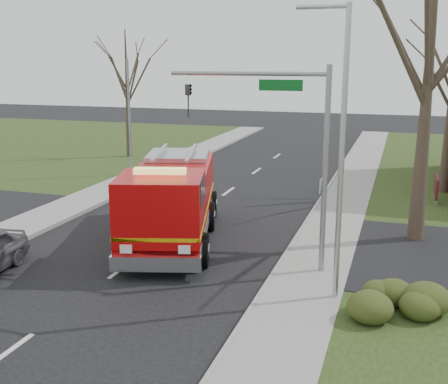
% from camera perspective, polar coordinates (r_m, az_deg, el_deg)
% --- Properties ---
extents(ground, '(120.00, 120.00, 0.00)m').
position_cam_1_polar(ground, '(19.62, -10.18, -7.62)').
color(ground, black).
rests_on(ground, ground).
extents(sidewalk_right, '(2.40, 80.00, 0.15)m').
position_cam_1_polar(sidewalk_right, '(17.70, 8.13, -9.64)').
color(sidewalk_right, gray).
rests_on(sidewalk_right, ground).
extents(health_center_sign, '(0.12, 2.00, 1.40)m').
position_cam_1_polar(health_center_sign, '(29.29, 20.77, 0.49)').
color(health_center_sign, '#4A1116').
rests_on(health_center_sign, ground).
extents(hedge_corner, '(2.80, 2.00, 0.90)m').
position_cam_1_polar(hedge_corner, '(16.39, 17.41, -10.15)').
color(hedge_corner, '#2E3C16').
rests_on(hedge_corner, lawn_right).
extents(bare_tree_near, '(6.00, 6.00, 12.00)m').
position_cam_1_polar(bare_tree_near, '(22.13, 20.27, 13.74)').
color(bare_tree_near, '#382D21').
rests_on(bare_tree_near, ground).
extents(bare_tree_left, '(4.50, 4.50, 9.00)m').
position_cam_1_polar(bare_tree_left, '(40.73, -9.85, 11.17)').
color(bare_tree_left, '#382D21').
rests_on(bare_tree_left, ground).
extents(traffic_signal_mast, '(5.29, 0.18, 6.80)m').
position_cam_1_polar(traffic_signal_mast, '(18.11, 6.33, 6.15)').
color(traffic_signal_mast, gray).
rests_on(traffic_signal_mast, ground).
extents(streetlight_pole, '(1.48, 0.16, 8.40)m').
position_cam_1_polar(streetlight_pole, '(15.88, 11.70, 4.39)').
color(streetlight_pole, '#B7BABF').
rests_on(streetlight_pole, ground).
extents(utility_pole_far, '(0.14, 0.14, 7.00)m').
position_cam_1_polar(utility_pole_far, '(34.08, -9.58, 7.33)').
color(utility_pole_far, gray).
rests_on(utility_pole_far, ground).
extents(fire_engine, '(5.17, 8.96, 3.42)m').
position_cam_1_polar(fire_engine, '(21.78, -5.41, -1.08)').
color(fire_engine, '#B80809').
rests_on(fire_engine, ground).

